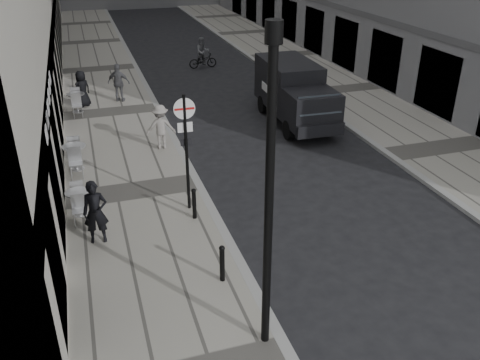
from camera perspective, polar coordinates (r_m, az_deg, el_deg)
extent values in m
cube|color=gray|center=(22.93, -14.19, 7.33)|extent=(4.00, 60.00, 0.12)
cube|color=gray|center=(25.88, 11.09, 9.87)|extent=(4.00, 60.00, 0.12)
imported|color=black|center=(13.22, -15.92, -3.52)|extent=(0.65, 0.46, 1.69)
cylinder|color=black|center=(13.92, -6.01, 2.91)|extent=(0.09, 0.09, 3.37)
cylinder|color=white|center=(13.45, -6.27, 7.97)|extent=(0.58, 0.06, 0.58)
cube|color=#B21414|center=(13.43, -6.26, 7.94)|extent=(0.53, 0.04, 0.06)
cube|color=white|center=(13.65, -6.19, 5.91)|extent=(0.40, 0.04, 0.27)
cylinder|color=black|center=(8.69, 3.24, -3.42)|extent=(0.16, 0.16, 5.86)
cylinder|color=black|center=(7.63, 3.84, 16.28)|extent=(0.27, 0.27, 0.34)
cylinder|color=black|center=(11.60, -2.01, -9.45)|extent=(0.12, 0.12, 0.87)
cylinder|color=black|center=(13.97, -5.16, -2.76)|extent=(0.11, 0.11, 0.85)
cylinder|color=black|center=(19.53, 5.52, 5.61)|extent=(0.29, 0.76, 0.75)
cylinder|color=black|center=(20.16, 9.95, 6.02)|extent=(0.29, 0.76, 0.75)
cylinder|color=black|center=(22.36, 2.61, 8.50)|extent=(0.29, 0.76, 0.75)
cylinder|color=black|center=(22.91, 6.59, 8.80)|extent=(0.29, 0.76, 0.75)
cube|color=black|center=(21.64, 5.42, 10.77)|extent=(1.99, 3.45, 1.88)
cube|color=black|center=(19.48, 8.02, 7.92)|extent=(1.94, 1.76, 1.32)
cube|color=#1E2328|center=(18.75, 8.94, 8.31)|extent=(1.66, 0.39, 0.69)
imported|color=black|center=(29.79, -4.20, 13.23)|extent=(1.62, 0.63, 0.84)
imported|color=slate|center=(29.68, -4.23, 14.19)|extent=(0.80, 0.63, 1.58)
imported|color=#56565B|center=(23.98, -13.46, 10.58)|extent=(1.09, 0.79, 1.72)
imported|color=gray|center=(18.41, -8.91, 5.91)|extent=(1.12, 0.73, 1.63)
imported|color=black|center=(23.70, -17.30, 9.75)|extent=(0.93, 0.85, 1.59)
cylinder|color=silver|center=(17.71, -17.81, 1.22)|extent=(0.48, 0.48, 0.03)
cylinder|color=silver|center=(17.55, -17.99, 2.39)|extent=(0.07, 0.07, 0.81)
cylinder|color=silver|center=(17.39, -18.18, 3.61)|extent=(0.77, 0.77, 0.03)
cylinder|color=silver|center=(14.96, -17.47, -3.65)|extent=(0.41, 0.41, 0.03)
cylinder|color=silver|center=(14.80, -17.65, -2.50)|extent=(0.06, 0.06, 0.70)
cylinder|color=silver|center=(14.64, -17.84, -1.31)|extent=(0.66, 0.66, 0.03)
cylinder|color=#B0AFB2|center=(23.23, -17.72, 7.32)|extent=(0.47, 0.47, 0.03)
cylinder|color=#B0AFB2|center=(23.11, -17.86, 8.23)|extent=(0.06, 0.06, 0.79)
cylinder|color=#B0AFB2|center=(23.00, -18.00, 9.16)|extent=(0.75, 0.75, 0.03)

